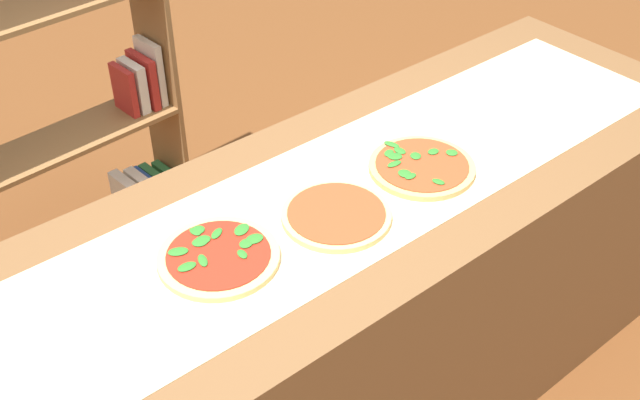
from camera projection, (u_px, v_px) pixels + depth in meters
name	position (u px, v px, depth m)	size (l,w,h in m)	color
counter	(320.00, 329.00, 2.25)	(2.60, 0.76, 0.90)	brown
parchment_paper	(320.00, 206.00, 1.97)	(2.34, 0.49, 0.00)	beige
pizza_spinach_0	(218.00, 256.00, 1.81)	(0.28, 0.28, 0.02)	#DBB26B
pizza_plain_1	(336.00, 215.00, 1.93)	(0.27, 0.27, 0.02)	#DBB26B
pizza_spinach_2	(421.00, 167.00, 2.09)	(0.28, 0.28, 0.02)	tan
bookshelf	(78.00, 83.00, 2.82)	(0.94, 0.31, 1.55)	brown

